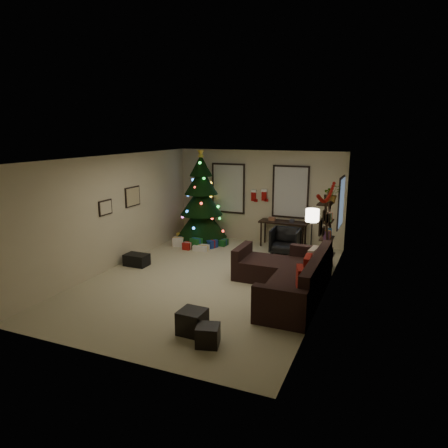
{
  "coord_description": "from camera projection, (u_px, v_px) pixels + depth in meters",
  "views": [
    {
      "loc": [
        3.62,
        -7.86,
        3.26
      ],
      "look_at": [
        0.1,
        0.6,
        1.15
      ],
      "focal_mm": 32.81,
      "sensor_mm": 36.0,
      "label": 1
    }
  ],
  "objects": [
    {
      "name": "floor",
      "position": [
        210.0,
        279.0,
        9.16
      ],
      "size": [
        7.0,
        7.0,
        0.0
      ],
      "primitive_type": "plane",
      "color": "tan",
      "rests_on": "ground"
    },
    {
      "name": "ceiling",
      "position": [
        209.0,
        157.0,
        8.56
      ],
      "size": [
        7.0,
        7.0,
        0.0
      ],
      "primitive_type": "plane",
      "rotation": [
        3.14,
        0.0,
        0.0
      ],
      "color": "white",
      "rests_on": "floor"
    },
    {
      "name": "wall_back",
      "position": [
        259.0,
        197.0,
        12.01
      ],
      "size": [
        5.0,
        0.0,
        5.0
      ],
      "primitive_type": "plane",
      "rotation": [
        1.57,
        0.0,
        0.0
      ],
      "color": "#C3B794",
      "rests_on": "floor"
    },
    {
      "name": "wall_front",
      "position": [
        105.0,
        270.0,
        5.71
      ],
      "size": [
        5.0,
        0.0,
        5.0
      ],
      "primitive_type": "plane",
      "rotation": [
        -1.57,
        0.0,
        0.0
      ],
      "color": "#C3B794",
      "rests_on": "floor"
    },
    {
      "name": "wall_left",
      "position": [
        114.0,
        212.0,
        9.8
      ],
      "size": [
        0.0,
        7.0,
        7.0
      ],
      "primitive_type": "plane",
      "rotation": [
        1.57,
        0.0,
        1.57
      ],
      "color": "#C3B794",
      "rests_on": "floor"
    },
    {
      "name": "wall_right",
      "position": [
        326.0,
        231.0,
        7.92
      ],
      "size": [
        0.0,
        7.0,
        7.0
      ],
      "primitive_type": "plane",
      "rotation": [
        1.57,
        0.0,
        -1.57
      ],
      "color": "#C3B794",
      "rests_on": "floor"
    },
    {
      "name": "window_back_left",
      "position": [
        228.0,
        188.0,
        12.29
      ],
      "size": [
        1.05,
        0.06,
        1.5
      ],
      "color": "#728CB2",
      "rests_on": "wall_back"
    },
    {
      "name": "window_back_right",
      "position": [
        291.0,
        192.0,
        11.58
      ],
      "size": [
        1.05,
        0.06,
        1.5
      ],
      "color": "#728CB2",
      "rests_on": "wall_back"
    },
    {
      "name": "window_right_wall",
      "position": [
        342.0,
        202.0,
        10.2
      ],
      "size": [
        0.06,
        0.9,
        1.3
      ],
      "color": "#728CB2",
      "rests_on": "wall_right"
    },
    {
      "name": "christmas_tree",
      "position": [
        201.0,
        203.0,
        11.99
      ],
      "size": [
        1.51,
        1.51,
        2.8
      ],
      "rotation": [
        0.0,
        0.0,
        0.22
      ],
      "color": "black",
      "rests_on": "floor"
    },
    {
      "name": "presents",
      "position": [
        197.0,
        243.0,
        11.67
      ],
      "size": [
        1.5,
        1.01,
        0.3
      ],
      "rotation": [
        0.0,
        0.0,
        0.43
      ],
      "color": "#14591E",
      "rests_on": "floor"
    },
    {
      "name": "sofa",
      "position": [
        289.0,
        279.0,
        8.36
      ],
      "size": [
        2.02,
        2.93,
        0.9
      ],
      "color": "black",
      "rests_on": "floor"
    },
    {
      "name": "pillow_red_a",
      "position": [
        300.0,
        279.0,
        7.39
      ],
      "size": [
        0.23,
        0.44,
        0.43
      ],
      "primitive_type": "cube",
      "rotation": [
        0.0,
        0.0,
        0.3
      ],
      "color": "maroon",
      "rests_on": "sofa"
    },
    {
      "name": "pillow_red_b",
      "position": [
        308.0,
        267.0,
        8.01
      ],
      "size": [
        0.15,
        0.46,
        0.45
      ],
      "primitive_type": "cube",
      "rotation": [
        0.0,
        0.0,
        0.07
      ],
      "color": "maroon",
      "rests_on": "sofa"
    },
    {
      "name": "pillow_cream",
      "position": [
        313.0,
        259.0,
        8.56
      ],
      "size": [
        0.17,
        0.48,
        0.47
      ],
      "primitive_type": "cube",
      "rotation": [
        0.0,
        0.0,
        -0.09
      ],
      "color": "#C0AD9B",
      "rests_on": "sofa"
    },
    {
      "name": "ottoman_near",
      "position": [
        192.0,
        322.0,
        6.69
      ],
      "size": [
        0.43,
        0.43,
        0.4
      ],
      "primitive_type": "cube",
      "rotation": [
        0.0,
        0.0,
        -0.04
      ],
      "color": "black",
      "rests_on": "floor"
    },
    {
      "name": "ottoman_far",
      "position": [
        208.0,
        335.0,
        6.32
      ],
      "size": [
        0.42,
        0.42,
        0.33
      ],
      "primitive_type": "cube",
      "rotation": [
        0.0,
        0.0,
        0.26
      ],
      "color": "black",
      "rests_on": "floor"
    },
    {
      "name": "desk",
      "position": [
        283.0,
        224.0,
        11.6
      ],
      "size": [
        1.36,
        0.49,
        0.73
      ],
      "color": "black",
      "rests_on": "floor"
    },
    {
      "name": "desk_chair",
      "position": [
        285.0,
        241.0,
        11.0
      ],
      "size": [
        0.71,
        0.67,
        0.7
      ],
      "primitive_type": "imported",
      "rotation": [
        0.0,
        0.0,
        0.04
      ],
      "color": "black",
      "rests_on": "floor"
    },
    {
      "name": "bookshelf",
      "position": [
        328.0,
        233.0,
        9.59
      ],
      "size": [
        0.3,
        0.54,
        1.85
      ],
      "color": "black",
      "rests_on": "floor"
    },
    {
      "name": "potted_plant",
      "position": [
        332.0,
        191.0,
        9.62
      ],
      "size": [
        0.69,
        0.67,
        0.58
      ],
      "primitive_type": "imported",
      "rotation": [
        0.0,
        0.0,
        0.6
      ],
      "color": "#4C4C4C",
      "rests_on": "bookshelf"
    },
    {
      "name": "floor_lamp",
      "position": [
        312.0,
        219.0,
        9.5
      ],
      "size": [
        0.31,
        0.31,
        1.48
      ],
      "rotation": [
        0.0,
        0.0,
        0.24
      ],
      "color": "black",
      "rests_on": "floor"
    },
    {
      "name": "art_map",
      "position": [
        133.0,
        197.0,
        10.4
      ],
      "size": [
        0.04,
        0.6,
        0.5
      ],
      "color": "black",
      "rests_on": "wall_left"
    },
    {
      "name": "art_abstract",
      "position": [
        105.0,
        208.0,
        9.44
      ],
      "size": [
        0.04,
        0.45,
        0.35
      ],
      "color": "black",
      "rests_on": "wall_left"
    },
    {
      "name": "gallery",
      "position": [
        325.0,
        221.0,
        7.82
      ],
      "size": [
        0.03,
        1.25,
        0.54
      ],
      "color": "black",
      "rests_on": "wall_right"
    },
    {
      "name": "garland",
      "position": [
        327.0,
        194.0,
        7.9
      ],
      "size": [
        0.08,
        1.9,
        0.3
      ],
      "primitive_type": null,
      "color": "#A5140C",
      "rests_on": "wall_right"
    },
    {
      "name": "stocking_left",
      "position": [
        254.0,
        195.0,
        12.03
      ],
      "size": [
        0.2,
        0.05,
        0.36
      ],
      "color": "#990F0C",
      "rests_on": "wall_back"
    },
    {
      "name": "stocking_right",
      "position": [
        264.0,
        195.0,
        11.87
      ],
      "size": [
        0.2,
        0.05,
        0.36
      ],
      "color": "#990F0C",
      "rests_on": "wall_back"
    },
    {
      "name": "storage_bin",
      "position": [
        137.0,
        260.0,
        10.06
      ],
      "size": [
        0.57,
        0.38,
        0.29
      ],
      "primitive_type": "cube",
      "rotation": [
        0.0,
        0.0,
        -0.01
      ],
      "color": "black",
      "rests_on": "floor"
    }
  ]
}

